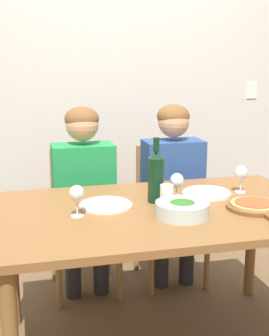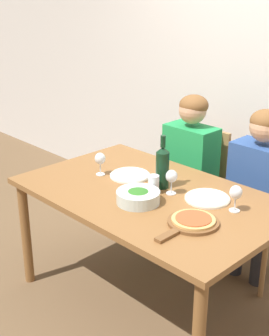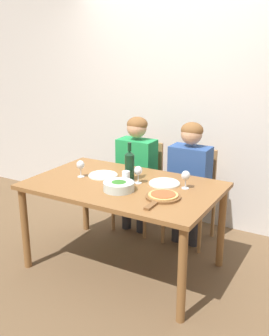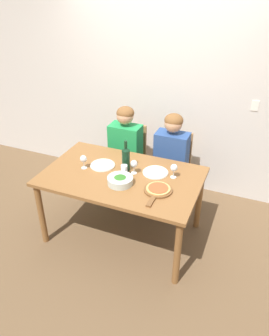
{
  "view_description": "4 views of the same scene",
  "coord_description": "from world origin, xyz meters",
  "px_view_note": "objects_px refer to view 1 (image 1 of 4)",
  "views": [
    {
      "loc": [
        -0.66,
        -2.08,
        1.49
      ],
      "look_at": [
        -0.1,
        0.14,
        0.95
      ],
      "focal_mm": 50.0,
      "sensor_mm": 36.0,
      "label": 1
    },
    {
      "loc": [
        1.76,
        -1.85,
        1.93
      ],
      "look_at": [
        -0.15,
        0.02,
        0.89
      ],
      "focal_mm": 50.0,
      "sensor_mm": 36.0,
      "label": 2
    },
    {
      "loc": [
        1.62,
        -2.64,
        1.88
      ],
      "look_at": [
        0.11,
        -0.0,
        0.93
      ],
      "focal_mm": 42.0,
      "sensor_mm": 36.0,
      "label": 3
    },
    {
      "loc": [
        1.19,
        -2.54,
        2.54
      ],
      "look_at": [
        0.15,
        -0.02,
        0.9
      ],
      "focal_mm": 35.0,
      "sensor_mm": 36.0,
      "label": 4
    }
  ],
  "objects_px": {
    "person_woman": "(84,185)",
    "wine_bottle": "(157,176)",
    "dinner_plate_left": "(106,205)",
    "dinner_plate_right": "(207,193)",
    "wine_glass_left": "(77,195)",
    "pizza_on_board": "(255,206)",
    "broccoli_bowl": "(182,209)",
    "chair_right": "(167,209)",
    "water_tumbler": "(167,196)",
    "wine_glass_centre": "(177,182)",
    "wine_glass_right": "(241,174)",
    "person_man": "(173,179)",
    "chair_left": "(82,215)"
  },
  "relations": [
    {
      "from": "dinner_plate_left",
      "to": "dinner_plate_right",
      "type": "relative_size",
      "value": 1.0
    },
    {
      "from": "chair_left",
      "to": "pizza_on_board",
      "type": "relative_size",
      "value": 2.23
    },
    {
      "from": "person_man",
      "to": "wine_glass_left",
      "type": "distance_m",
      "value": 1.05
    },
    {
      "from": "broccoli_bowl",
      "to": "pizza_on_board",
      "type": "height_order",
      "value": "broccoli_bowl"
    },
    {
      "from": "dinner_plate_right",
      "to": "wine_glass_centre",
      "type": "height_order",
      "value": "wine_glass_centre"
    },
    {
      "from": "broccoli_bowl",
      "to": "pizza_on_board",
      "type": "xyz_separation_m",
      "value": [
        0.38,
        0.02,
        -0.02
      ]
    },
    {
      "from": "person_man",
      "to": "water_tumbler",
      "type": "relative_size",
      "value": 10.6
    },
    {
      "from": "dinner_plate_right",
      "to": "wine_glass_right",
      "type": "height_order",
      "value": "wine_glass_right"
    },
    {
      "from": "dinner_plate_right",
      "to": "water_tumbler",
      "type": "distance_m",
      "value": 0.32
    },
    {
      "from": "person_woman",
      "to": "person_man",
      "type": "height_order",
      "value": "same"
    },
    {
      "from": "wine_glass_left",
      "to": "wine_glass_centre",
      "type": "xyz_separation_m",
      "value": [
        0.52,
        0.11,
        0.0
      ]
    },
    {
      "from": "person_woman",
      "to": "wine_bottle",
      "type": "height_order",
      "value": "person_woman"
    },
    {
      "from": "person_man",
      "to": "dinner_plate_left",
      "type": "bearing_deg",
      "value": -132.1
    },
    {
      "from": "wine_bottle",
      "to": "broccoli_bowl",
      "type": "distance_m",
      "value": 0.28
    },
    {
      "from": "broccoli_bowl",
      "to": "wine_glass_centre",
      "type": "xyz_separation_m",
      "value": [
        0.05,
        0.23,
        0.07
      ]
    },
    {
      "from": "chair_right",
      "to": "wine_bottle",
      "type": "xyz_separation_m",
      "value": [
        -0.3,
        -0.72,
        0.43
      ]
    },
    {
      "from": "wine_glass_left",
      "to": "water_tumbler",
      "type": "bearing_deg",
      "value": 4.5
    },
    {
      "from": "dinner_plate_left",
      "to": "wine_glass_right",
      "type": "xyz_separation_m",
      "value": [
        0.76,
        0.07,
        0.1
      ]
    },
    {
      "from": "pizza_on_board",
      "to": "person_man",
      "type": "bearing_deg",
      "value": 98.52
    },
    {
      "from": "dinner_plate_left",
      "to": "pizza_on_board",
      "type": "distance_m",
      "value": 0.73
    },
    {
      "from": "dinner_plate_right",
      "to": "wine_glass_right",
      "type": "distance_m",
      "value": 0.21
    },
    {
      "from": "water_tumbler",
      "to": "person_woman",
      "type": "bearing_deg",
      "value": 113.42
    },
    {
      "from": "pizza_on_board",
      "to": "water_tumbler",
      "type": "distance_m",
      "value": 0.43
    },
    {
      "from": "person_woman",
      "to": "person_man",
      "type": "relative_size",
      "value": 1.0
    },
    {
      "from": "wine_glass_left",
      "to": "pizza_on_board",
      "type": "bearing_deg",
      "value": -6.95
    },
    {
      "from": "chair_right",
      "to": "water_tumbler",
      "type": "distance_m",
      "value": 0.93
    },
    {
      "from": "chair_right",
      "to": "wine_glass_right",
      "type": "distance_m",
      "value": 0.8
    },
    {
      "from": "wine_glass_centre",
      "to": "water_tumbler",
      "type": "height_order",
      "value": "wine_glass_centre"
    },
    {
      "from": "broccoli_bowl",
      "to": "dinner_plate_right",
      "type": "bearing_deg",
      "value": 51.04
    },
    {
      "from": "water_tumbler",
      "to": "broccoli_bowl",
      "type": "bearing_deg",
      "value": -80.45
    },
    {
      "from": "person_woman",
      "to": "dinner_plate_right",
      "type": "distance_m",
      "value": 0.81
    },
    {
      "from": "wine_bottle",
      "to": "dinner_plate_right",
      "type": "xyz_separation_m",
      "value": [
        0.3,
        0.06,
        -0.13
      ]
    },
    {
      "from": "chair_left",
      "to": "water_tumbler",
      "type": "height_order",
      "value": "chair_left"
    },
    {
      "from": "chair_right",
      "to": "wine_glass_right",
      "type": "bearing_deg",
      "value": -74.1
    },
    {
      "from": "person_woman",
      "to": "dinner_plate_right",
      "type": "height_order",
      "value": "person_woman"
    },
    {
      "from": "dinner_plate_left",
      "to": "pizza_on_board",
      "type": "relative_size",
      "value": 0.64
    },
    {
      "from": "chair_right",
      "to": "pizza_on_board",
      "type": "bearing_deg",
      "value": -82.47
    },
    {
      "from": "chair_left",
      "to": "wine_bottle",
      "type": "bearing_deg",
      "value": -68.31
    },
    {
      "from": "person_woman",
      "to": "water_tumbler",
      "type": "height_order",
      "value": "person_woman"
    },
    {
      "from": "broccoli_bowl",
      "to": "dinner_plate_right",
      "type": "xyz_separation_m",
      "value": [
        0.25,
        0.31,
        -0.03
      ]
    },
    {
      "from": "broccoli_bowl",
      "to": "wine_glass_left",
      "type": "height_order",
      "value": "wine_glass_left"
    },
    {
      "from": "chair_left",
      "to": "person_woman",
      "type": "xyz_separation_m",
      "value": [
        0.0,
        -0.11,
        0.24
      ]
    },
    {
      "from": "person_man",
      "to": "person_woman",
      "type": "bearing_deg",
      "value": 180.0
    },
    {
      "from": "pizza_on_board",
      "to": "wine_glass_right",
      "type": "bearing_deg",
      "value": 77.22
    },
    {
      "from": "chair_left",
      "to": "person_woman",
      "type": "height_order",
      "value": "person_woman"
    },
    {
      "from": "pizza_on_board",
      "to": "wine_bottle",
      "type": "bearing_deg",
      "value": 150.66
    },
    {
      "from": "wine_glass_centre",
      "to": "pizza_on_board",
      "type": "bearing_deg",
      "value": -32.41
    },
    {
      "from": "person_woman",
      "to": "wine_bottle",
      "type": "xyz_separation_m",
      "value": [
        0.29,
        -0.61,
        0.19
      ]
    },
    {
      "from": "person_man",
      "to": "wine_glass_right",
      "type": "relative_size",
      "value": 7.99
    },
    {
      "from": "wine_bottle",
      "to": "broccoli_bowl",
      "type": "relative_size",
      "value": 1.33
    }
  ]
}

